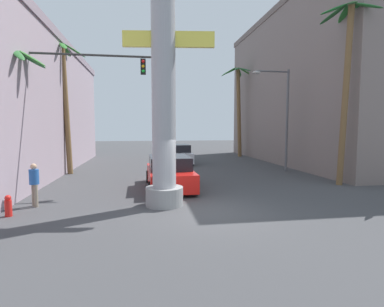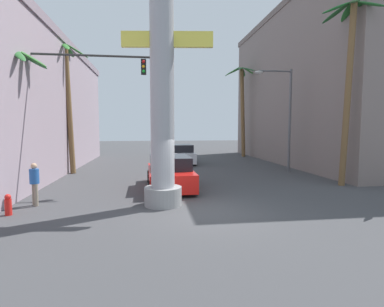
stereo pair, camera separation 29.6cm
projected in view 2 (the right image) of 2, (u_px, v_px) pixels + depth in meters
The scene contains 13 objects.
ground_plane at pixel (179, 171), 20.19m from camera, with size 94.13×94.13×0.00m, color #424244.
building_right at pixel (312, 87), 24.98m from camera, with size 6.60×21.15×12.63m.
neon_sign_pole at pixel (162, 56), 10.88m from camera, with size 3.70×1.41×12.09m.
street_lamp at pixel (284, 110), 19.59m from camera, with size 2.54×0.28×6.72m.
traffic_light_mast at pixel (72, 93), 13.69m from camera, with size 6.04×0.32×6.32m.
car_lead at pixel (170, 173), 14.55m from camera, with size 2.22×4.81×1.56m.
car_far at pixel (182, 154), 24.55m from camera, with size 1.97×4.50×1.56m.
palm_tree_mid_left at pixel (68, 94), 18.88m from camera, with size 2.84×2.97×8.17m.
palm_tree_far_right at pixel (242, 102), 30.01m from camera, with size 3.34×3.26×8.98m.
palm_tree_near_right at pixel (349, 68), 14.71m from camera, with size 3.01×2.91×9.08m.
palm_tree_near_left at pixel (15, 101), 12.56m from camera, with size 2.78×2.81×6.25m.
pedestrian_curb_left at pixel (34, 181), 11.19m from camera, with size 0.48×0.48×1.62m.
fire_hydrant at pixel (8, 205), 10.02m from camera, with size 0.22×0.22×0.72m.
Camera 2 is at (-1.87, -9.94, 2.94)m, focal length 28.00 mm.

